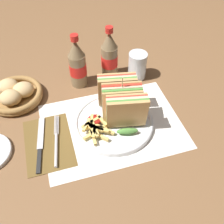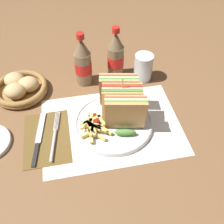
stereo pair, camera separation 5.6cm
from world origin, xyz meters
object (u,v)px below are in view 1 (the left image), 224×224
coke_bottle_far (109,56)px  knife (40,144)px  club_sandwich (122,102)px  bread_basket (15,94)px  plate_main (114,122)px  coke_bottle_near (77,65)px  glass_near (137,67)px  fork (56,144)px

coke_bottle_far → knife: bearing=-138.4°
club_sandwich → bread_basket: (-0.33, 0.20, -0.05)m
club_sandwich → coke_bottle_far: coke_bottle_far is taller
plate_main → club_sandwich: (0.03, 0.02, 0.07)m
coke_bottle_near → glass_near: size_ratio=1.99×
knife → coke_bottle_near: size_ratio=1.00×
club_sandwich → bread_basket: bearing=149.5°
plate_main → bread_basket: bread_basket is taller
plate_main → coke_bottle_near: 0.26m
glass_near → bread_basket: bearing=179.6°
plate_main → coke_bottle_near: bearing=105.6°
glass_near → coke_bottle_far: bearing=159.1°
bread_basket → knife: bearing=-75.4°
bread_basket → club_sandwich: bearing=-30.5°
knife → coke_bottle_far: 0.41m
club_sandwich → fork: 0.24m
plate_main → glass_near: size_ratio=2.47×
plate_main → bread_basket: 0.37m
coke_bottle_far → bread_basket: size_ratio=1.08×
knife → coke_bottle_near: (0.18, 0.25, 0.08)m
plate_main → glass_near: bearing=53.3°
club_sandwich → bread_basket: 0.39m
fork → glass_near: bearing=43.8°
fork → glass_near: size_ratio=1.88×
fork → coke_bottle_near: 0.31m
club_sandwich → bread_basket: club_sandwich is taller
coke_bottle_far → bread_basket: coke_bottle_far is taller
fork → bread_basket: size_ratio=1.02×
club_sandwich → bread_basket: size_ratio=1.02×
club_sandwich → coke_bottle_far: 0.23m
fork → coke_bottle_near: (0.13, 0.27, 0.08)m
plate_main → bread_basket: bearing=144.5°
club_sandwich → coke_bottle_far: (0.03, 0.23, 0.01)m
club_sandwich → glass_near: (0.13, 0.19, -0.03)m
plate_main → coke_bottle_near: (-0.07, 0.23, 0.08)m
fork → club_sandwich: bearing=22.0°
coke_bottle_near → bread_basket: (-0.24, -0.02, -0.07)m
club_sandwich → coke_bottle_near: coke_bottle_near is taller
plate_main → glass_near: glass_near is taller
coke_bottle_near → bread_basket: bearing=-175.5°
club_sandwich → knife: 0.28m
coke_bottle_near → coke_bottle_far: size_ratio=1.00×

